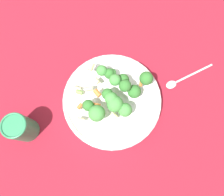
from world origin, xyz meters
name	(u,v)px	position (x,y,z in m)	size (l,w,h in m)	color
ground_plane	(112,103)	(0.00, 0.00, 0.00)	(3.00, 3.00, 0.00)	maroon
bowl	(112,101)	(0.00, 0.00, 0.03)	(0.30, 0.30, 0.05)	white
pasta_salad	(115,94)	(-0.01, 0.01, 0.10)	(0.17, 0.23, 0.08)	#8CB766
cup	(21,128)	(0.14, -0.24, 0.06)	(0.07, 0.07, 0.11)	#2D7F51
spoon	(181,80)	(-0.12, 0.21, 0.01)	(0.12, 0.15, 0.01)	silver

